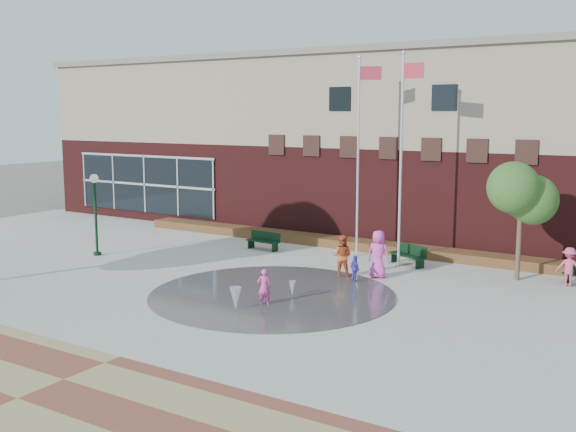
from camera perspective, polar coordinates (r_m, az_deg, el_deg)
The scene contains 19 objects.
ground at distance 20.77m, azimuth -5.96°, elevation -8.53°, with size 120.00×120.00×0.00m, color #666056.
plaza_concrete at distance 23.92m, azimuth 0.00°, elevation -6.16°, with size 46.00×18.00×0.01m, color #A8A8A0.
paver_band at distance 16.21m, azimuth -21.92°, elevation -14.18°, with size 46.00×6.00×0.01m, color brown.
splash_pad at distance 23.10m, azimuth -1.33°, elevation -6.70°, with size 8.40×8.40×0.01m, color #383A3D.
library_building at distance 35.29m, azimuth 11.82°, elevation 6.09°, with size 44.40×10.40×9.20m.
flower_bed at distance 30.45m, azimuth 7.66°, elevation -3.01°, with size 26.00×1.20×0.40m, color maroon.
flagpole_left at distance 28.78m, azimuth 6.06°, elevation 5.89°, with size 0.93×0.47×8.53m.
flagpole_right at distance 26.95m, azimuth 9.65°, elevation 5.66°, with size 1.03×0.33×8.53m.
lamp_left at distance 30.15m, azimuth -16.00°, elevation 0.88°, with size 0.38×0.38×3.56m.
bench_left at distance 30.49m, azimuth -2.12°, elevation -2.41°, with size 1.68×0.57×0.83m.
bench_mid at distance 27.80m, azimuth 10.10°, elevation -3.60°, with size 1.77×1.15×0.87m.
tree_mid at distance 25.94m, azimuth 19.13°, elevation 1.40°, with size 2.49×2.49×4.20m.
water_jet_a at distance 21.37m, azimuth -4.45°, elevation -8.01°, with size 0.37×0.37×0.72m, color white.
water_jet_b at distance 22.87m, azimuth 0.36°, elevation -6.87°, with size 0.23×0.23×0.52m, color white.
child_splash at distance 21.73m, azimuth -2.03°, elevation -6.05°, with size 0.44×0.29×1.21m, color #EA429F.
adult_red at distance 25.51m, azimuth 4.60°, elevation -3.39°, with size 0.78×0.61×1.61m, color #C74E24.
adult_pink at distance 25.46m, azimuth 7.64°, elevation -3.23°, with size 0.89×0.58×1.81m, color #EB42BD.
child_blue at distance 24.79m, azimuth 5.70°, elevation -4.47°, with size 0.59×0.25×1.01m, color #4838C0.
person_bench at distance 26.05m, azimuth 22.70°, elevation -4.01°, with size 0.92×0.53×1.42m, color #CE4B6C.
Camera 1 is at (12.33, -15.55, 6.13)m, focal length 42.00 mm.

